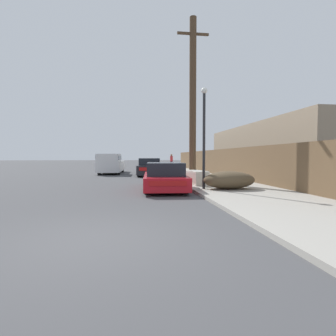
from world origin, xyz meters
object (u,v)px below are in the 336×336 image
(discarded_fridge, at_px, (196,177))
(street_lamp, at_px, (204,130))
(car_parked_mid, at_px, (149,167))
(pickup_truck, at_px, (111,164))
(pedestrian, at_px, (171,161))
(parked_sports_car_red, at_px, (165,177))
(brush_pile, at_px, (229,180))
(utility_pole, at_px, (193,99))

(discarded_fridge, bearing_deg, street_lamp, -101.69)
(car_parked_mid, relative_size, pickup_truck, 0.78)
(car_parked_mid, bearing_deg, street_lamp, -75.89)
(pickup_truck, height_order, pedestrian, pedestrian)
(discarded_fridge, bearing_deg, pedestrian, 77.59)
(parked_sports_car_red, distance_m, car_parked_mid, 9.24)
(car_parked_mid, xyz_separation_m, street_lamp, (1.77, -10.05, 2.03))
(pickup_truck, distance_m, street_lamp, 13.95)
(discarded_fridge, height_order, pickup_truck, pickup_truck)
(brush_pile, height_order, pedestrian, pedestrian)
(pickup_truck, bearing_deg, car_parked_mid, 142.15)
(car_parked_mid, relative_size, street_lamp, 1.06)
(street_lamp, height_order, brush_pile, street_lamp)
(car_parked_mid, xyz_separation_m, pickup_truck, (-3.30, 2.83, 0.23))
(car_parked_mid, bearing_deg, utility_pole, -68.07)
(pedestrian, bearing_deg, utility_pole, -94.31)
(pickup_truck, xyz_separation_m, pedestrian, (6.70, 8.32, 0.12))
(pedestrian, bearing_deg, pickup_truck, -128.86)
(car_parked_mid, xyz_separation_m, brush_pile, (2.86, -10.22, -0.15))
(car_parked_mid, xyz_separation_m, utility_pole, (2.08, -6.47, 4.14))
(car_parked_mid, relative_size, utility_pole, 0.51)
(car_parked_mid, height_order, pedestrian, pedestrian)
(discarded_fridge, distance_m, pedestrian, 19.28)
(discarded_fridge, distance_m, parked_sports_car_red, 2.11)
(car_parked_mid, distance_m, street_lamp, 10.40)
(parked_sports_car_red, height_order, car_parked_mid, car_parked_mid)
(parked_sports_car_red, bearing_deg, brush_pile, -16.18)
(brush_pile, bearing_deg, pickup_truck, 115.27)
(pedestrian, bearing_deg, car_parked_mid, -107.00)
(car_parked_mid, relative_size, brush_pile, 2.05)
(pedestrian, bearing_deg, brush_pile, -91.45)
(parked_sports_car_red, distance_m, brush_pile, 2.89)
(utility_pole, relative_size, street_lamp, 2.10)
(brush_pile, relative_size, pedestrian, 1.32)
(pickup_truck, bearing_deg, discarded_fridge, 118.27)
(pickup_truck, bearing_deg, parked_sports_car_red, 108.68)
(car_parked_mid, bearing_deg, parked_sports_car_red, -84.98)
(pickup_truck, distance_m, utility_pole, 11.43)
(car_parked_mid, bearing_deg, pickup_truck, 143.50)
(parked_sports_car_red, height_order, street_lamp, street_lamp)
(discarded_fridge, relative_size, parked_sports_car_red, 0.40)
(pickup_truck, relative_size, pedestrian, 3.46)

